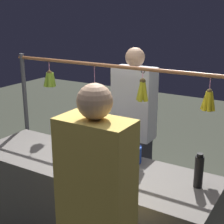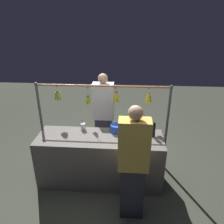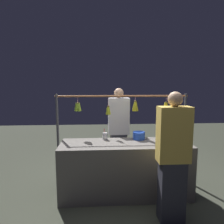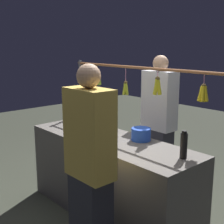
% 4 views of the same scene
% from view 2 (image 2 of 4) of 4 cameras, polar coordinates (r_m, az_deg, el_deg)
% --- Properties ---
extents(ground_plane, '(12.00, 12.00, 0.00)m').
position_cam_2_polar(ground_plane, '(4.12, -2.95, -17.20)').
color(ground_plane, '#3D4134').
extents(market_counter, '(2.10, 0.68, 0.88)m').
position_cam_2_polar(market_counter, '(3.85, -3.09, -12.25)').
color(market_counter, '#66605B').
rests_on(market_counter, ground).
extents(display_rack, '(2.40, 0.12, 1.65)m').
position_cam_2_polar(display_rack, '(3.90, -2.69, 0.65)').
color(display_rack, '#4C4C51').
rests_on(display_rack, ground).
extents(water_bottle, '(0.06, 0.06, 0.25)m').
position_cam_2_polar(water_bottle, '(3.63, 10.85, -4.61)').
color(water_bottle, black).
rests_on(water_bottle, market_counter).
extents(blue_bucket, '(0.21, 0.21, 0.13)m').
position_cam_2_polar(blue_bucket, '(3.73, 1.13, -4.30)').
color(blue_bucket, blue).
rests_on(blue_bucket, market_counter).
extents(drink_cup, '(0.08, 0.08, 0.19)m').
position_cam_2_polar(drink_cup, '(3.83, -7.60, -3.83)').
color(drink_cup, silver).
rests_on(drink_cup, market_counter).
extents(vendor_person, '(0.41, 0.22, 1.74)m').
position_cam_2_polar(vendor_person, '(4.36, -2.24, -1.21)').
color(vendor_person, '#2D2D38').
rests_on(vendor_person, ground).
extents(customer_person, '(0.41, 0.22, 1.73)m').
position_cam_2_polar(customer_person, '(3.02, 5.57, -13.91)').
color(customer_person, '#2D2D38').
rests_on(customer_person, ground).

